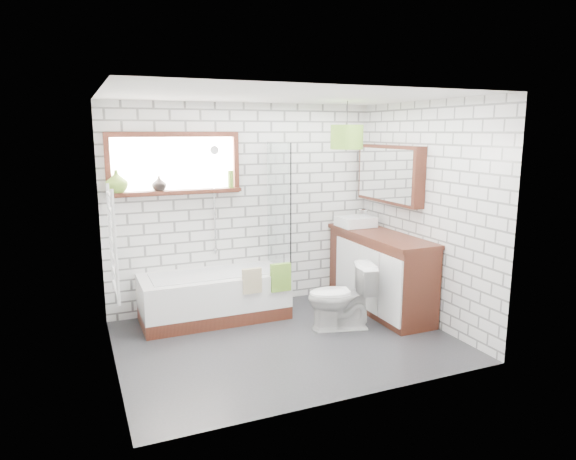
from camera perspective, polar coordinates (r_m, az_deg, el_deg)
name	(u,v)px	position (r m, az deg, el deg)	size (l,w,h in m)	color
floor	(286,341)	(5.52, -0.21, -12.24)	(3.40, 2.60, 0.01)	#252528
ceiling	(286,95)	(5.08, -0.23, 14.75)	(3.40, 2.60, 0.01)	white
wall_back	(245,207)	(6.36, -4.79, 2.61)	(3.40, 0.01, 2.50)	white
wall_front	(351,251)	(4.01, 7.04, -2.38)	(3.40, 0.01, 2.50)	white
wall_left	(107,237)	(4.77, -19.45, -0.78)	(0.01, 2.60, 2.50)	white
wall_right	(425,213)	(6.01, 14.94, 1.80)	(0.01, 2.60, 2.50)	white
window	(175,164)	(6.05, -12.46, 7.21)	(1.52, 0.16, 0.68)	#38170F
towel_radiator	(113,243)	(4.78, -18.87, -1.33)	(0.06, 0.52, 1.00)	white
mirror_cabinet	(389,174)	(6.40, 11.20, 6.10)	(0.16, 1.20, 0.70)	#38170F
shower_riser	(214,201)	(6.19, -8.19, 3.25)	(0.02, 0.02, 1.30)	silver
bathtub	(214,296)	(6.09, -8.20, -7.31)	(1.67, 0.74, 0.54)	white
shower_screen	(279,206)	(6.11, -1.03, 2.70)	(0.02, 0.72, 1.50)	white
towel_green	(281,277)	(5.89, -0.83, -5.28)	(0.24, 0.06, 0.32)	#5C8B29
towel_beige	(252,281)	(5.77, -4.02, -5.65)	(0.22, 0.05, 0.28)	tan
vanity	(380,272)	(6.37, 10.15, -4.57)	(0.54, 1.68, 0.96)	#38170F
basin	(356,221)	(6.64, 7.52, 0.95)	(0.43, 0.38, 0.13)	white
tap	(366,215)	(6.71, 8.72, 1.63)	(0.03, 0.03, 0.17)	silver
toilet	(341,297)	(5.74, 5.87, -7.38)	(0.72, 0.41, 0.74)	white
vase_olive	(117,183)	(5.95, -18.50, 4.95)	(0.24, 0.24, 0.25)	olive
vase_dark	(159,185)	(6.01, -14.12, 4.86)	(0.16, 0.16, 0.17)	black
bottle	(231,181)	(6.19, -6.38, 5.45)	(0.06, 0.06, 0.20)	olive
pendant	(347,137)	(5.95, 6.55, 10.22)	(0.37, 0.37, 0.27)	#5C8B29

